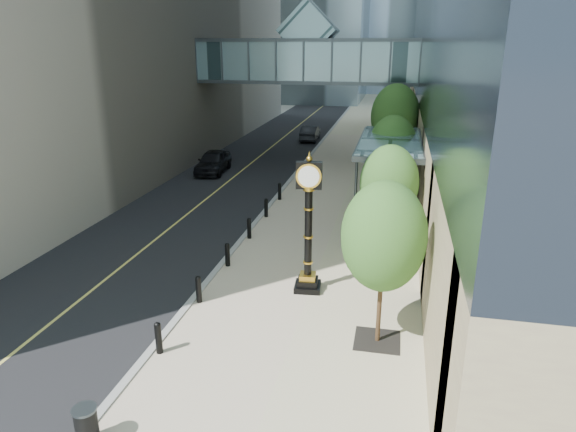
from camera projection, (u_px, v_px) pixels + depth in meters
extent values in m
plane|color=gray|center=(237.00, 387.00, 13.82)|extent=(320.00, 320.00, 0.00)
cube|color=black|center=(289.00, 133.00, 52.24)|extent=(8.00, 180.00, 0.02)
cube|color=#B8A78D|center=(368.00, 136.00, 50.65)|extent=(8.00, 180.00, 0.06)
cube|color=gray|center=(328.00, 134.00, 51.44)|extent=(0.25, 180.00, 0.07)
cube|color=#486D74|center=(308.00, 61.00, 37.92)|extent=(17.00, 4.00, 3.00)
cube|color=#383F44|center=(308.00, 81.00, 38.39)|extent=(17.00, 4.20, 0.25)
cube|color=#383F44|center=(309.00, 40.00, 37.46)|extent=(17.00, 4.20, 0.25)
cube|color=#486D74|center=(309.00, 31.00, 37.25)|extent=(4.24, 3.00, 4.24)
cube|color=#383F44|center=(390.00, 143.00, 24.74)|extent=(3.00, 8.00, 0.25)
cube|color=#486D74|center=(391.00, 140.00, 24.69)|extent=(2.80, 7.80, 0.06)
cylinder|color=#383F44|center=(355.00, 205.00, 22.25)|extent=(0.12, 0.12, 4.20)
cylinder|color=#383F44|center=(366.00, 167.00, 29.10)|extent=(0.12, 0.12, 4.20)
cylinder|color=black|center=(159.00, 339.00, 15.11)|extent=(0.20, 0.20, 0.90)
cylinder|color=black|center=(199.00, 291.00, 18.07)|extent=(0.20, 0.20, 0.90)
cylinder|color=black|center=(227.00, 256.00, 21.04)|extent=(0.20, 0.20, 0.90)
cylinder|color=black|center=(249.00, 229.00, 24.00)|extent=(0.20, 0.20, 0.90)
cylinder|color=black|center=(266.00, 209.00, 26.96)|extent=(0.20, 0.20, 0.90)
cylinder|color=black|center=(280.00, 192.00, 29.93)|extent=(0.20, 0.20, 0.90)
cube|color=black|center=(377.00, 340.00, 15.86)|extent=(1.40, 1.40, 0.02)
cylinder|color=#3F2B1B|center=(380.00, 301.00, 15.43)|extent=(0.14, 0.14, 2.71)
ellipsoid|color=#305C21|center=(384.00, 236.00, 14.76)|extent=(2.48, 2.48, 3.31)
cube|color=black|center=(384.00, 258.00, 21.88)|extent=(1.40, 1.40, 0.02)
cylinder|color=#3F2B1B|center=(386.00, 230.00, 21.47)|extent=(0.14, 0.14, 2.60)
ellipsoid|color=#305C21|center=(389.00, 183.00, 20.82)|extent=(2.38, 2.38, 3.18)
cube|color=black|center=(388.00, 212.00, 27.90)|extent=(1.40, 1.40, 0.02)
cylinder|color=#3F2B1B|center=(390.00, 187.00, 27.46)|extent=(0.14, 0.14, 2.77)
ellipsoid|color=#305C21|center=(393.00, 148.00, 26.77)|extent=(2.54, 2.54, 3.39)
cube|color=black|center=(391.00, 181.00, 33.92)|extent=(1.40, 1.40, 0.02)
cylinder|color=#3F2B1B|center=(393.00, 157.00, 33.38)|extent=(0.14, 0.14, 3.36)
ellipsoid|color=#305C21|center=(395.00, 116.00, 32.55)|extent=(3.08, 3.08, 4.11)
cube|color=black|center=(393.00, 160.00, 39.94)|extent=(1.40, 1.40, 0.02)
cylinder|color=#3F2B1B|center=(394.00, 143.00, 39.51)|extent=(0.14, 0.14, 2.73)
ellipsoid|color=#305C21|center=(396.00, 116.00, 38.83)|extent=(2.50, 2.50, 3.33)
cube|color=black|center=(308.00, 287.00, 19.12)|extent=(1.03, 1.03, 0.21)
cube|color=black|center=(308.00, 282.00, 19.06)|extent=(0.80, 0.80, 0.21)
cube|color=gold|center=(308.00, 276.00, 18.99)|extent=(0.63, 0.63, 0.21)
cylinder|color=black|center=(308.00, 232.00, 18.43)|extent=(0.27, 0.27, 3.27)
cube|color=black|center=(309.00, 175.00, 17.75)|extent=(0.92, 0.39, 0.95)
cylinder|color=white|center=(310.00, 174.00, 17.92)|extent=(0.74, 0.10, 0.74)
cylinder|color=white|center=(308.00, 177.00, 17.58)|extent=(0.74, 0.10, 0.74)
sphere|color=gold|center=(309.00, 159.00, 17.56)|extent=(0.21, 0.21, 0.21)
cylinder|color=black|center=(87.00, 427.00, 11.67)|extent=(0.56, 0.56, 0.90)
imported|color=#ACA69E|center=(386.00, 215.00, 25.03)|extent=(0.64, 0.53, 1.50)
imported|color=black|center=(213.00, 161.00, 36.28)|extent=(2.18, 4.71, 1.56)
imported|color=black|center=(310.00, 133.00, 48.18)|extent=(1.57, 4.23, 1.38)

